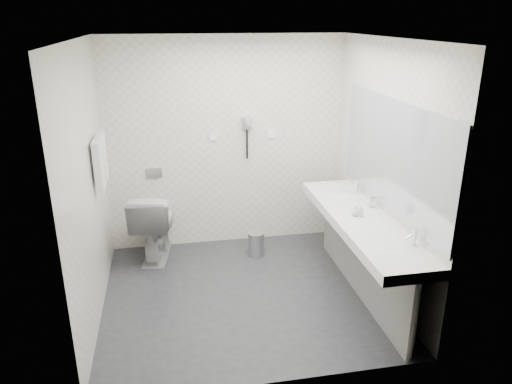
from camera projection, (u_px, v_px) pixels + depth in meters
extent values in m
plane|color=#2B2C31|center=(244.00, 294.00, 4.97)|extent=(2.80, 2.80, 0.00)
plane|color=white|center=(242.00, 39.00, 4.11)|extent=(2.80, 2.80, 0.00)
plane|color=silver|center=(226.00, 144.00, 5.74)|extent=(2.80, 0.00, 2.80)
plane|color=silver|center=(274.00, 237.00, 3.34)|extent=(2.80, 0.00, 2.80)
plane|color=silver|center=(87.00, 188.00, 4.29)|extent=(0.00, 2.60, 2.60)
plane|color=silver|center=(383.00, 170.00, 4.78)|extent=(0.00, 2.60, 2.60)
cube|color=white|center=(361.00, 222.00, 4.70)|extent=(0.55, 2.20, 0.10)
cube|color=gray|center=(360.00, 261.00, 4.85)|extent=(0.03, 2.15, 0.75)
cylinder|color=silver|center=(414.00, 321.00, 3.90)|extent=(0.06, 0.06, 0.75)
cylinder|color=silver|center=(330.00, 220.00, 5.82)|extent=(0.06, 0.06, 0.75)
cube|color=#B2BCC6|center=(393.00, 156.00, 4.53)|extent=(0.02, 2.20, 1.05)
ellipsoid|color=white|center=(391.00, 248.00, 4.09)|extent=(0.40, 0.31, 0.05)
ellipsoid|color=white|center=(339.00, 196.00, 5.29)|extent=(0.40, 0.31, 0.05)
cylinder|color=silver|center=(414.00, 237.00, 4.09)|extent=(0.04, 0.04, 0.15)
cylinder|color=silver|center=(356.00, 187.00, 5.29)|extent=(0.04, 0.04, 0.15)
imported|color=beige|center=(360.00, 210.00, 4.69)|extent=(0.06, 0.06, 0.12)
imported|color=beige|center=(355.00, 211.00, 4.71)|extent=(0.11, 0.11, 0.10)
cylinder|color=silver|center=(373.00, 202.00, 4.91)|extent=(0.06, 0.06, 0.11)
imported|color=white|center=(154.00, 224.00, 5.61)|extent=(0.58, 0.87, 0.82)
cube|color=#B2B5BA|center=(154.00, 173.00, 5.68)|extent=(0.18, 0.02, 0.12)
cylinder|color=#B2B5BA|center=(256.00, 244.00, 5.73)|extent=(0.24, 0.24, 0.28)
cylinder|color=#B2B5BA|center=(256.00, 233.00, 5.68)|extent=(0.20, 0.20, 0.02)
cylinder|color=silver|center=(97.00, 140.00, 4.71)|extent=(0.02, 0.62, 0.02)
cube|color=silver|center=(99.00, 165.00, 4.66)|extent=(0.07, 0.24, 0.48)
cube|color=silver|center=(102.00, 157.00, 4.91)|extent=(0.07, 0.24, 0.48)
cube|color=gray|center=(247.00, 123.00, 5.67)|extent=(0.10, 0.04, 0.14)
cylinder|color=gray|center=(248.00, 122.00, 5.59)|extent=(0.08, 0.14, 0.08)
cylinder|color=black|center=(247.00, 144.00, 5.74)|extent=(0.02, 0.02, 0.35)
cube|color=white|center=(213.00, 137.00, 5.67)|extent=(0.09, 0.02, 0.09)
cube|color=white|center=(271.00, 134.00, 5.79)|extent=(0.09, 0.02, 0.09)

